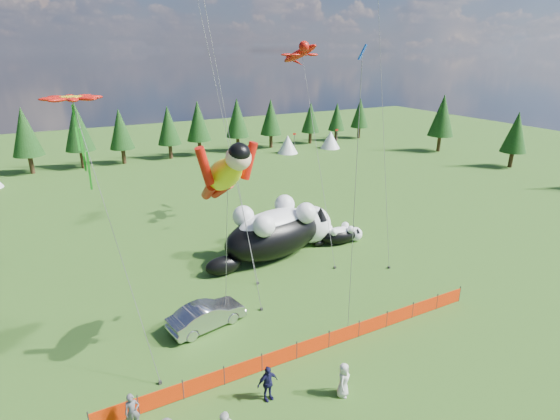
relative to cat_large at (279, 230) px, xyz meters
name	(u,v)px	position (x,y,z in m)	size (l,w,h in m)	color
ground	(286,324)	(-4.04, -8.59, -2.01)	(160.00, 160.00, 0.00)	#15380A
safety_fence	(313,345)	(-4.04, -11.59, -1.51)	(22.06, 0.06, 1.10)	#262626
tree_line	(135,134)	(-4.04, 36.41, 1.99)	(90.00, 4.00, 8.00)	black
festival_tents	(221,151)	(6.96, 31.41, -0.61)	(50.00, 3.20, 2.80)	white
cat_large	(279,230)	(0.00, 0.00, 0.00)	(11.62, 5.87, 4.23)	black
cat_small	(341,234)	(5.54, -0.56, -1.25)	(4.44, 1.96, 1.61)	black
car	(207,315)	(-8.21, -6.66, -1.26)	(1.59, 4.56, 1.50)	#B3B3B8
spectator_a	(132,412)	(-13.36, -12.19, -1.15)	(0.63, 0.41, 1.72)	#555459
spectator_c	(268,383)	(-7.59, -13.38, -1.11)	(1.05, 0.54, 1.80)	#17163E
spectator_e	(343,380)	(-4.38, -14.78, -1.15)	(0.85, 0.55, 1.73)	silver
superhero_kite	(223,175)	(-7.84, -9.51, 7.80)	(4.18, 5.80, 12.09)	yellow
gecko_kite	(300,54)	(4.88, 5.58, 12.90)	(4.51, 12.80, 17.84)	#BA1109
flower_kite	(72,102)	(-13.49, -6.40, 11.04)	(3.31, 5.29, 13.69)	#BA1109
diamond_kite_a	(204,1)	(-5.57, -1.44, 15.79)	(1.46, 5.94, 19.74)	#0D3FC6
diamond_kite_b	(378,9)	(7.62, -0.79, 15.95)	(2.11, 6.12, 20.27)	#0D9EA4
diamond_kite_c	(362,71)	(-1.54, -11.07, 12.25)	(0.81, 0.82, 15.80)	#0D3FC6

